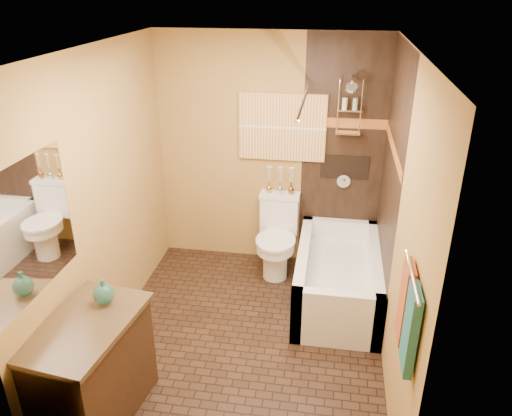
% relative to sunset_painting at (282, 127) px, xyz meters
% --- Properties ---
extents(floor, '(3.00, 3.00, 0.00)m').
position_rel_sunset_painting_xyz_m(floor, '(-0.14, -1.48, -1.55)').
color(floor, black).
rests_on(floor, ground).
extents(wall_left, '(0.02, 3.00, 2.50)m').
position_rel_sunset_painting_xyz_m(wall_left, '(-1.34, -1.48, -0.30)').
color(wall_left, '#A88441').
rests_on(wall_left, floor).
extents(wall_right, '(0.02, 3.00, 2.50)m').
position_rel_sunset_painting_xyz_m(wall_right, '(1.06, -1.48, -0.30)').
color(wall_right, '#A88441').
rests_on(wall_right, floor).
extents(wall_back, '(2.40, 0.02, 2.50)m').
position_rel_sunset_painting_xyz_m(wall_back, '(-0.14, 0.02, -0.30)').
color(wall_back, '#A88441').
rests_on(wall_back, floor).
extents(wall_front, '(2.40, 0.02, 2.50)m').
position_rel_sunset_painting_xyz_m(wall_front, '(-0.14, -2.98, -0.30)').
color(wall_front, '#A88441').
rests_on(wall_front, floor).
extents(ceiling, '(3.00, 3.00, 0.00)m').
position_rel_sunset_painting_xyz_m(ceiling, '(-0.14, -1.48, 0.95)').
color(ceiling, silver).
rests_on(ceiling, wall_back).
extents(alcove_tile_back, '(0.85, 0.01, 2.50)m').
position_rel_sunset_painting_xyz_m(alcove_tile_back, '(0.64, 0.01, -0.30)').
color(alcove_tile_back, black).
rests_on(alcove_tile_back, wall_back).
extents(alcove_tile_right, '(0.01, 1.50, 2.50)m').
position_rel_sunset_painting_xyz_m(alcove_tile_right, '(1.05, -0.73, -0.30)').
color(alcove_tile_right, black).
rests_on(alcove_tile_right, wall_right).
extents(mosaic_band_back, '(0.85, 0.01, 0.10)m').
position_rel_sunset_painting_xyz_m(mosaic_band_back, '(0.64, 0.00, 0.07)').
color(mosaic_band_back, '#9B481C').
rests_on(mosaic_band_back, alcove_tile_back).
extents(mosaic_band_right, '(0.01, 1.50, 0.10)m').
position_rel_sunset_painting_xyz_m(mosaic_band_right, '(1.04, -0.73, 0.07)').
color(mosaic_band_right, '#9B481C').
rests_on(mosaic_band_right, alcove_tile_right).
extents(alcove_niche, '(0.50, 0.01, 0.25)m').
position_rel_sunset_painting_xyz_m(alcove_niche, '(0.66, 0.01, -0.40)').
color(alcove_niche, black).
rests_on(alcove_niche, alcove_tile_back).
extents(shower_fixtures, '(0.24, 0.33, 1.16)m').
position_rel_sunset_painting_xyz_m(shower_fixtures, '(0.66, -0.10, 0.12)').
color(shower_fixtures, silver).
rests_on(shower_fixtures, floor).
extents(curtain_rod, '(0.03, 1.55, 0.03)m').
position_rel_sunset_painting_xyz_m(curtain_rod, '(0.26, -0.73, 0.47)').
color(curtain_rod, silver).
rests_on(curtain_rod, wall_back).
extents(towel_bar, '(0.02, 0.55, 0.02)m').
position_rel_sunset_painting_xyz_m(towel_bar, '(1.01, -2.53, -0.10)').
color(towel_bar, silver).
rests_on(towel_bar, wall_right).
extents(towel_teal, '(0.05, 0.22, 0.52)m').
position_rel_sunset_painting_xyz_m(towel_teal, '(1.02, -2.66, -0.37)').
color(towel_teal, '#1B545A').
rests_on(towel_teal, towel_bar).
extents(towel_rust, '(0.05, 0.22, 0.52)m').
position_rel_sunset_painting_xyz_m(towel_rust, '(1.02, -2.40, -0.37)').
color(towel_rust, '#9D361C').
rests_on(towel_rust, towel_bar).
extents(sunset_painting, '(0.90, 0.04, 0.70)m').
position_rel_sunset_painting_xyz_m(sunset_painting, '(0.00, 0.00, 0.00)').
color(sunset_painting, '#C6762E').
rests_on(sunset_painting, wall_back).
extents(vanity_mirror, '(0.01, 1.00, 0.90)m').
position_rel_sunset_painting_xyz_m(vanity_mirror, '(-1.32, -2.48, -0.05)').
color(vanity_mirror, white).
rests_on(vanity_mirror, wall_left).
extents(bathtub, '(0.80, 1.50, 0.55)m').
position_rel_sunset_painting_xyz_m(bathtub, '(0.66, -0.73, -1.33)').
color(bathtub, white).
rests_on(bathtub, floor).
extents(toilet, '(0.43, 0.63, 0.85)m').
position_rel_sunset_painting_xyz_m(toilet, '(0.00, -0.28, -1.12)').
color(toilet, white).
rests_on(toilet, floor).
extents(vanity, '(0.68, 1.00, 0.83)m').
position_rel_sunset_painting_xyz_m(vanity, '(-1.06, -2.48, -1.14)').
color(vanity, black).
rests_on(vanity, floor).
extents(teal_bottle, '(0.18, 0.18, 0.24)m').
position_rel_sunset_painting_xyz_m(teal_bottle, '(-1.01, -2.23, -0.63)').
color(teal_bottle, '#226659').
rests_on(teal_bottle, vanity).
extents(bud_vases, '(0.30, 0.06, 0.29)m').
position_rel_sunset_painting_xyz_m(bud_vases, '(0.00, -0.08, -0.54)').
color(bud_vases, gold).
rests_on(bud_vases, toilet).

